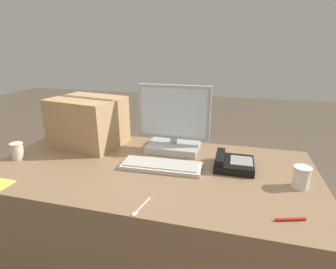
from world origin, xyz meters
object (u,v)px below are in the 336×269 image
at_px(monitor, 174,127).
at_px(paper_cup_right, 301,177).
at_px(paper_cup_left, 17,151).
at_px(spoon, 139,209).
at_px(keyboard, 161,166).
at_px(cardboard_box, 88,121).
at_px(sticky_note_pad, 0,184).
at_px(pen_marker, 291,219).
at_px(desk_phone, 233,163).

relative_size(monitor, paper_cup_right, 4.22).
height_order(paper_cup_left, spoon, paper_cup_left).
xyz_separation_m(keyboard, cardboard_box, (-0.58, 0.24, 0.15)).
xyz_separation_m(paper_cup_right, sticky_note_pad, (-1.41, -0.35, -0.05)).
bearing_deg(pen_marker, spoon, 170.29).
height_order(paper_cup_right, cardboard_box, cardboard_box).
bearing_deg(paper_cup_right, sticky_note_pad, -166.14).
xyz_separation_m(monitor, desk_phone, (0.38, -0.17, -0.13)).
distance_m(cardboard_box, pen_marker, 1.32).
distance_m(paper_cup_right, spoon, 0.77).
bearing_deg(monitor, keyboard, -90.46).
distance_m(monitor, paper_cup_left, 0.95).
xyz_separation_m(desk_phone, paper_cup_left, (-1.24, -0.20, 0.02)).
bearing_deg(cardboard_box, sticky_note_pad, -101.82).
bearing_deg(spoon, sticky_note_pad, -81.39).
xyz_separation_m(monitor, pen_marker, (0.61, -0.59, -0.15)).
xyz_separation_m(keyboard, paper_cup_left, (-0.86, -0.10, 0.04)).
relative_size(keyboard, paper_cup_left, 4.50).
bearing_deg(monitor, paper_cup_left, -156.57).
xyz_separation_m(paper_cup_left, paper_cup_right, (1.56, 0.07, 0.00)).
bearing_deg(cardboard_box, keyboard, -22.50).
bearing_deg(desk_phone, monitor, 154.99).
distance_m(desk_phone, sticky_note_pad, 1.19).
bearing_deg(spoon, desk_phone, 153.59).
height_order(cardboard_box, sticky_note_pad, cardboard_box).
xyz_separation_m(cardboard_box, pen_marker, (1.19, -0.55, -0.15)).
relative_size(cardboard_box, pen_marker, 4.13).
bearing_deg(paper_cup_right, paper_cup_left, -177.54).
xyz_separation_m(monitor, paper_cup_left, (-0.86, -0.37, -0.11)).
bearing_deg(pen_marker, keyboard, 135.63).
height_order(paper_cup_left, pen_marker, paper_cup_left).
bearing_deg(cardboard_box, desk_phone, -8.08).
xyz_separation_m(desk_phone, pen_marker, (0.23, -0.41, -0.02)).
bearing_deg(monitor, spoon, -88.79).
xyz_separation_m(paper_cup_right, cardboard_box, (-1.28, 0.27, 0.10)).
distance_m(paper_cup_right, cardboard_box, 1.31).
bearing_deg(keyboard, cardboard_box, 155.44).
bearing_deg(paper_cup_left, keyboard, 6.37).
bearing_deg(sticky_note_pad, paper_cup_right, 13.86).
height_order(paper_cup_right, pen_marker, paper_cup_right).
bearing_deg(paper_cup_left, cardboard_box, 50.07).
distance_m(spoon, pen_marker, 0.60).
bearing_deg(pen_marker, paper_cup_left, 154.24).
height_order(monitor, paper_cup_left, monitor).
distance_m(spoon, sticky_note_pad, 0.73).
relative_size(paper_cup_right, spoon, 0.72).
distance_m(desk_phone, cardboard_box, 0.98).
distance_m(keyboard, paper_cup_left, 0.87).
distance_m(monitor, desk_phone, 0.44).
relative_size(desk_phone, spoon, 1.41).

